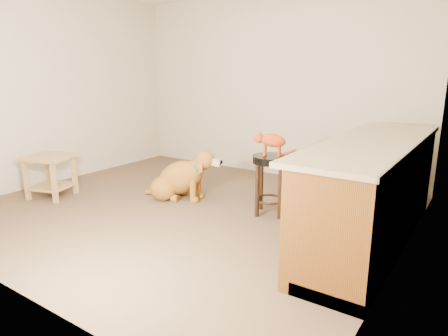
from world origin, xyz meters
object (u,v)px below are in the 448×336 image
Objects in this scene: padded_stool at (271,173)px; wood_stool at (379,181)px; side_table at (50,170)px; golden_retriever at (180,179)px; tabby_kitten at (271,141)px.

wood_stool is (1.00, 0.53, -0.05)m from padded_stool.
golden_retriever reaches higher than side_table.
wood_stool reaches higher than side_table.
golden_retriever is at bearing -162.81° from wood_stool.
tabby_kitten is (-1.01, -0.53, 0.40)m from wood_stool.
padded_stool is 1.01× the size of side_table.
side_table is at bearing -164.36° from golden_retriever.
tabby_kitten is (1.15, 0.14, 0.56)m from golden_retriever.
side_table is 2.73m from tabby_kitten.
padded_stool is at bearing 21.39° from side_table.
side_table is at bearing -156.70° from wood_stool.
wood_stool is at bearing 27.85° from padded_stool.
padded_stool is 2.70m from side_table.
tabby_kitten reaches higher than golden_retriever.
golden_retriever is (-2.16, -0.67, -0.16)m from wood_stool.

